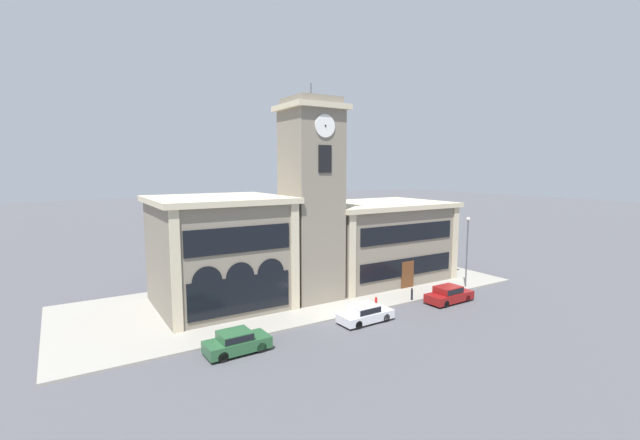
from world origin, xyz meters
TOP-DOWN VIEW (x-y plane):
  - ground_plane at (0.00, 0.00)m, footprint 300.00×300.00m
  - sidewalk_kerb at (0.00, 7.41)m, footprint 40.32×14.83m
  - clock_tower at (0.00, 5.56)m, footprint 5.01×5.01m
  - town_hall_left_wing at (-7.42, 8.08)m, footprint 10.63×10.12m
  - town_hall_right_wing at (9.31, 8.09)m, footprint 14.41×10.12m
  - parked_car_near at (-9.65, -1.55)m, footprint 4.08×1.93m
  - parked_car_mid at (0.43, -1.55)m, footprint 4.31×1.90m
  - parked_car_far at (9.48, -1.55)m, footprint 4.44×1.93m
  - street_lamp at (14.30, 0.64)m, footprint 0.36×0.36m
  - bollard at (6.94, 0.28)m, footprint 0.18×0.18m
  - fire_hydrant at (3.07, 0.39)m, footprint 0.22×0.22m

SIDE VIEW (x-z plane):
  - ground_plane at x=0.00m, z-range 0.00..0.00m
  - sidewalk_kerb at x=0.00m, z-range 0.00..0.15m
  - fire_hydrant at x=3.07m, z-range 0.13..1.00m
  - bollard at x=6.94m, z-range 0.14..1.20m
  - parked_car_mid at x=0.43m, z-range 0.03..1.39m
  - parked_car_near at x=-9.65m, z-range 0.03..1.44m
  - parked_car_far at x=9.48m, z-range 0.02..1.46m
  - town_hall_right_wing at x=9.31m, z-range 0.02..8.00m
  - street_lamp at x=14.30m, z-range 1.10..7.83m
  - town_hall_left_wing at x=-7.42m, z-range 0.03..9.18m
  - clock_tower at x=0.00m, z-range -0.56..17.94m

